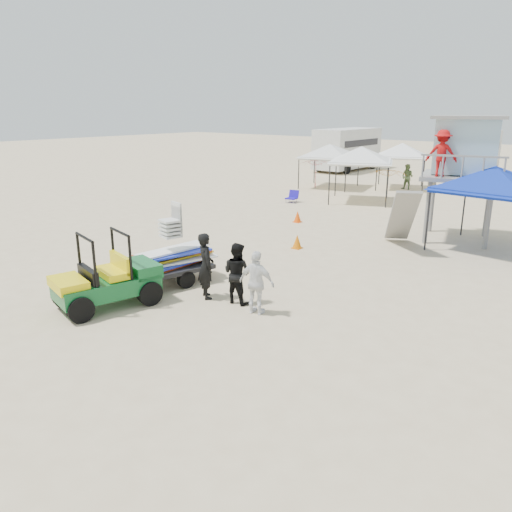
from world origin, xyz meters
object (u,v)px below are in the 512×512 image
Objects in this scene: canopy_blue at (495,170)px; man_left at (206,266)px; utility_cart at (104,274)px; surf_trailer at (175,255)px; lifeguard_tower at (464,151)px.

man_left is at bearing -114.77° from canopy_blue.
surf_trailer is at bearing 89.91° from utility_cart.
utility_cart is at bearing -109.92° from lifeguard_tower.
utility_cart is at bearing -117.11° from canopy_blue.
surf_trailer is at bearing 21.47° from man_left.
canopy_blue reaches higher than surf_trailer.
lifeguard_tower is (4.51, 10.13, 2.49)m from surf_trailer.
lifeguard_tower is at bearing 70.08° from utility_cart.
utility_cart is 0.60× the size of lifeguard_tower.
lifeguard_tower reaches higher than surf_trailer.
man_left is at bearing -106.02° from lifeguard_tower.
canopy_blue is at bearing 62.89° from utility_cart.
man_left is at bearing -11.19° from surf_trailer.
lifeguard_tower is at bearing -73.36° from man_left.
canopy_blue is at bearing 57.32° from surf_trailer.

